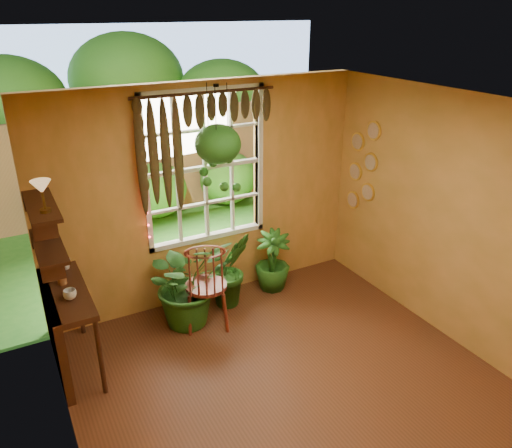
{
  "coord_description": "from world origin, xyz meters",
  "views": [
    {
      "loc": [
        -2.15,
        -2.98,
        3.44
      ],
      "look_at": [
        0.08,
        1.15,
        1.39
      ],
      "focal_mm": 35.0,
      "sensor_mm": 36.0,
      "label": 1
    }
  ],
  "objects_px": {
    "counter_ledge": "(59,323)",
    "hanging_basket": "(218,150)",
    "potted_plant_mid": "(231,269)",
    "windsor_chair": "(207,297)",
    "potted_plant_left": "(188,282)"
  },
  "relations": [
    {
      "from": "potted_plant_left",
      "to": "hanging_basket",
      "type": "relative_size",
      "value": 0.87
    },
    {
      "from": "potted_plant_left",
      "to": "hanging_basket",
      "type": "bearing_deg",
      "value": 20.58
    },
    {
      "from": "potted_plant_mid",
      "to": "hanging_basket",
      "type": "xyz_separation_m",
      "value": [
        -0.09,
        0.07,
        1.5
      ]
    },
    {
      "from": "windsor_chair",
      "to": "hanging_basket",
      "type": "relative_size",
      "value": 1.05
    },
    {
      "from": "counter_ledge",
      "to": "potted_plant_mid",
      "type": "distance_m",
      "value": 2.07
    },
    {
      "from": "potted_plant_left",
      "to": "hanging_basket",
      "type": "distance_m",
      "value": 1.55
    },
    {
      "from": "hanging_basket",
      "to": "potted_plant_mid",
      "type": "bearing_deg",
      "value": -36.39
    },
    {
      "from": "potted_plant_left",
      "to": "potted_plant_mid",
      "type": "height_order",
      "value": "potted_plant_left"
    },
    {
      "from": "windsor_chair",
      "to": "potted_plant_left",
      "type": "bearing_deg",
      "value": 154.51
    },
    {
      "from": "counter_ledge",
      "to": "hanging_basket",
      "type": "height_order",
      "value": "hanging_basket"
    },
    {
      "from": "potted_plant_left",
      "to": "hanging_basket",
      "type": "xyz_separation_m",
      "value": [
        0.52,
        0.2,
        1.45
      ]
    },
    {
      "from": "windsor_chair",
      "to": "hanging_basket",
      "type": "distance_m",
      "value": 1.69
    },
    {
      "from": "potted_plant_mid",
      "to": "hanging_basket",
      "type": "distance_m",
      "value": 1.51
    },
    {
      "from": "counter_ledge",
      "to": "potted_plant_mid",
      "type": "xyz_separation_m",
      "value": [
        2.04,
        0.31,
        -0.07
      ]
    },
    {
      "from": "windsor_chair",
      "to": "potted_plant_left",
      "type": "xyz_separation_m",
      "value": [
        -0.16,
        0.17,
        0.16
      ]
    }
  ]
}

